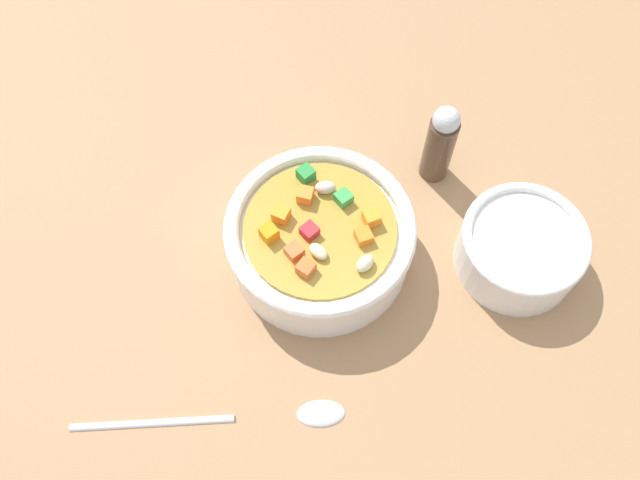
% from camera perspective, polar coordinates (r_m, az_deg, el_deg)
% --- Properties ---
extents(ground_plane, '(1.40, 1.40, 0.02)m').
position_cam_1_polar(ground_plane, '(0.61, 0.00, -1.60)').
color(ground_plane, '#9E754F').
extents(soup_bowl_main, '(0.16, 0.16, 0.06)m').
position_cam_1_polar(soup_bowl_main, '(0.57, 0.00, 0.14)').
color(soup_bowl_main, white).
rests_on(soup_bowl_main, ground_plane).
extents(spoon, '(0.09, 0.21, 0.01)m').
position_cam_1_polar(spoon, '(0.55, -5.33, -14.58)').
color(spoon, silver).
rests_on(spoon, ground_plane).
extents(side_bowl_small, '(0.11, 0.11, 0.05)m').
position_cam_1_polar(side_bowl_small, '(0.60, 16.57, -0.68)').
color(side_bowl_small, white).
rests_on(side_bowl_small, ground_plane).
extents(pepper_shaker, '(0.03, 0.03, 0.09)m').
position_cam_1_polar(pepper_shaker, '(0.61, 10.11, 8.07)').
color(pepper_shaker, '#4C3828').
rests_on(pepper_shaker, ground_plane).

